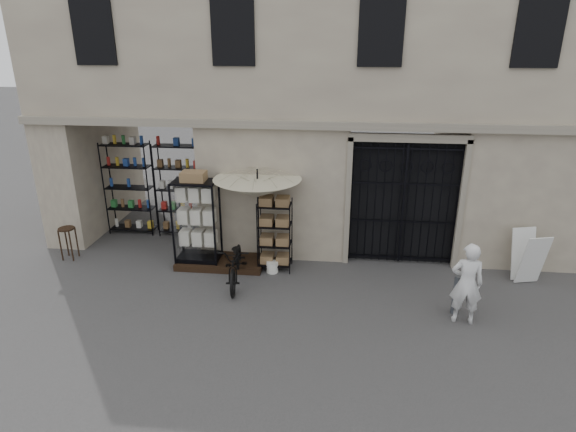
# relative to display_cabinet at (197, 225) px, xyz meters

# --- Properties ---
(ground) EXTENTS (80.00, 80.00, 0.00)m
(ground) POSITION_rel_display_cabinet_xyz_m (2.90, -1.50, -1.00)
(ground) COLOR black
(ground) RESTS_ON ground
(main_building) EXTENTS (14.00, 4.00, 9.00)m
(main_building) POSITION_rel_display_cabinet_xyz_m (2.90, 2.50, 3.50)
(main_building) COLOR tan
(main_building) RESTS_ON ground
(shop_recess) EXTENTS (3.00, 1.70, 3.00)m
(shop_recess) POSITION_rel_display_cabinet_xyz_m (-1.60, 1.30, 0.50)
(shop_recess) COLOR black
(shop_recess) RESTS_ON ground
(shop_shelving) EXTENTS (2.70, 0.50, 2.50)m
(shop_shelving) POSITION_rel_display_cabinet_xyz_m (-1.65, 1.80, 0.25)
(shop_shelving) COLOR black
(shop_shelving) RESTS_ON ground
(iron_gate) EXTENTS (2.50, 0.21, 3.00)m
(iron_gate) POSITION_rel_display_cabinet_xyz_m (4.65, 0.78, 0.50)
(iron_gate) COLOR black
(iron_gate) RESTS_ON ground
(step_platform) EXTENTS (2.00, 0.90, 0.15)m
(step_platform) POSITION_rel_display_cabinet_xyz_m (0.50, 0.05, -0.93)
(step_platform) COLOR black
(step_platform) RESTS_ON ground
(display_cabinet) EXTENTS (1.02, 0.71, 2.06)m
(display_cabinet) POSITION_rel_display_cabinet_xyz_m (0.00, 0.00, 0.00)
(display_cabinet) COLOR black
(display_cabinet) RESTS_ON step_platform
(wire_rack) EXTENTS (0.81, 0.64, 1.65)m
(wire_rack) POSITION_rel_display_cabinet_xyz_m (1.79, 0.02, -0.20)
(wire_rack) COLOR black
(wire_rack) RESTS_ON ground
(market_umbrella) EXTENTS (1.93, 1.96, 2.78)m
(market_umbrella) POSITION_rel_display_cabinet_xyz_m (1.39, 0.16, 1.00)
(market_umbrella) COLOR black
(market_umbrella) RESTS_ON ground
(white_bucket) EXTENTS (0.35, 0.35, 0.26)m
(white_bucket) POSITION_rel_display_cabinet_xyz_m (1.75, -0.18, -0.88)
(white_bucket) COLOR silver
(white_bucket) RESTS_ON ground
(bicycle) EXTENTS (0.73, 1.02, 1.82)m
(bicycle) POSITION_rel_display_cabinet_xyz_m (1.05, -0.75, -1.00)
(bicycle) COLOR black
(bicycle) RESTS_ON ground
(wooden_stool) EXTENTS (0.40, 0.40, 0.79)m
(wooden_stool) POSITION_rel_display_cabinet_xyz_m (-3.20, 0.02, -0.59)
(wooden_stool) COLOR black
(wooden_stool) RESTS_ON ground
(steel_bollard) EXTENTS (0.19, 0.19, 0.79)m
(steel_bollard) POSITION_rel_display_cabinet_xyz_m (5.50, -1.49, -0.61)
(steel_bollard) COLOR slate
(steel_bollard) RESTS_ON ground
(shopkeeper) EXTENTS (0.74, 1.64, 0.38)m
(shopkeeper) POSITION_rel_display_cabinet_xyz_m (5.57, -1.77, -1.00)
(shopkeeper) COLOR silver
(shopkeeper) RESTS_ON ground
(easel_sign) EXTENTS (0.68, 0.74, 1.14)m
(easel_sign) POSITION_rel_display_cabinet_xyz_m (7.29, -0.02, -0.41)
(easel_sign) COLOR silver
(easel_sign) RESTS_ON ground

